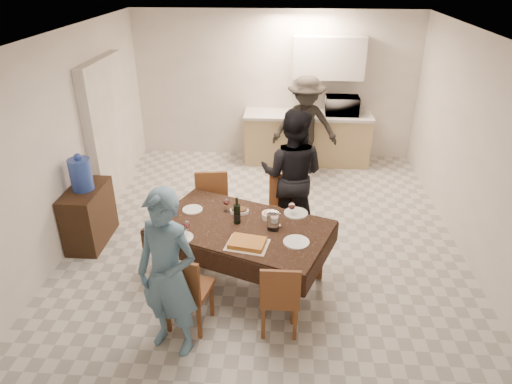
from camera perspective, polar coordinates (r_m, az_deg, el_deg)
floor at (r=6.11m, az=1.19°, el=-5.98°), size 5.00×6.00×0.02m
ceiling at (r=5.16m, az=1.48°, el=18.92°), size 5.00×6.00×0.02m
wall_back at (r=8.36m, az=2.38°, el=13.06°), size 5.00×0.02×2.60m
wall_front at (r=2.95m, az=-1.77°, el=-16.80°), size 5.00×0.02×2.60m
wall_left at (r=6.14m, az=-22.79°, el=5.61°), size 0.02×6.00×2.60m
wall_right at (r=5.95m, az=26.21°, el=4.22°), size 0.02×6.00×2.60m
stub_partition at (r=7.22m, az=-17.93°, el=7.35°), size 0.15×1.40×2.10m
kitchen_base_cabinet at (r=8.32m, az=6.35°, el=6.55°), size 2.20×0.60×0.86m
kitchen_worktop at (r=8.17m, az=6.51°, el=9.54°), size 2.24×0.64×0.05m
upper_cabinet at (r=8.09m, az=9.06°, el=16.27°), size 1.20×0.34×0.70m
dining_table at (r=5.03m, az=-1.85°, el=-4.52°), size 2.15×1.69×0.73m
chair_near_left at (r=4.51m, az=-8.72°, el=-11.45°), size 0.49×0.49×0.49m
chair_near_right at (r=4.45m, az=3.01°, el=-12.43°), size 0.38×0.38×0.45m
chair_far_left at (r=5.72m, az=-5.66°, el=-1.98°), size 0.48×0.48×0.50m
chair_far_right at (r=5.64m, az=3.39°, el=-2.26°), size 0.48×0.48×0.51m
console at (r=6.28m, az=-20.16°, el=-2.77°), size 0.41×0.83×0.77m
water_jug at (r=6.02m, az=-21.04°, el=2.06°), size 0.27×0.27×0.41m
wine_bottle at (r=4.98m, az=-2.40°, el=-2.33°), size 0.08×0.08×0.31m
water_pitcher at (r=4.90m, az=2.15°, el=-3.63°), size 0.13×0.13×0.20m
savoury_tart at (r=4.67m, az=-1.10°, el=-6.38°), size 0.47×0.39×0.05m
salad_bowl at (r=5.13m, az=1.68°, el=-2.95°), size 0.17×0.17×0.07m
mushroom_dish at (r=5.25m, az=-2.10°, el=-2.41°), size 0.20×0.20×0.03m
wine_glass_a at (r=4.84m, az=-8.68°, el=-4.52°), size 0.08×0.08×0.18m
wine_glass_b at (r=5.17m, az=4.49°, el=-2.15°), size 0.08×0.08×0.17m
wine_glass_c at (r=5.25m, az=-3.72°, el=-1.60°), size 0.08×0.08×0.17m
plate_near_left at (r=4.85m, az=-9.31°, el=-5.64°), size 0.25×0.25×0.01m
plate_near_right at (r=4.74m, az=5.06°, el=-6.25°), size 0.27×0.27×0.02m
plate_far_left at (r=5.35m, az=-7.94°, el=-2.18°), size 0.23×0.23×0.01m
plate_far_right at (r=5.25m, az=5.01°, el=-2.64°), size 0.27×0.27×0.02m
microwave at (r=8.17m, az=10.70°, el=10.58°), size 0.57×0.39×0.32m
person_near at (r=4.20m, az=-10.96°, el=-10.14°), size 0.71×0.58×1.67m
person_far at (r=5.85m, az=4.52°, el=2.14°), size 0.97×0.83×1.74m
person_kitchen at (r=7.76m, az=6.16°, el=8.22°), size 1.08×0.62×1.68m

